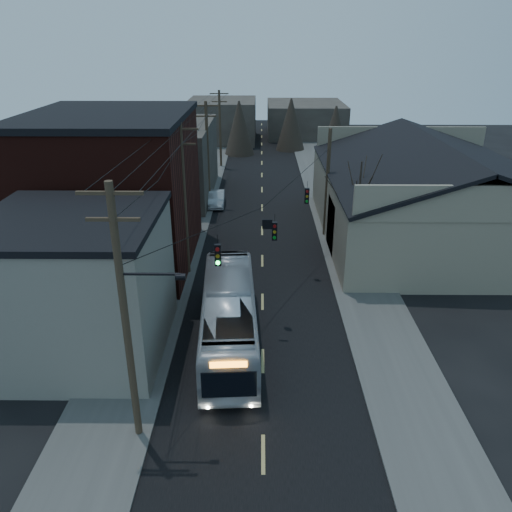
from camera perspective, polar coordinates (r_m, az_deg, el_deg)
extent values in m
plane|color=black|center=(19.28, 0.85, -25.95)|extent=(160.00, 160.00, 0.00)
cube|color=black|center=(44.93, 0.70, 4.73)|extent=(9.00, 110.00, 0.02)
cube|color=#474744|center=(45.36, -7.57, 4.77)|extent=(4.00, 110.00, 0.12)
cube|color=#474744|center=(45.40, 8.96, 4.71)|extent=(4.00, 110.00, 0.12)
cube|color=#6E675C|center=(25.78, -19.66, -3.48)|extent=(8.00, 8.00, 7.00)
cube|color=black|center=(35.28, -15.83, 6.94)|extent=(10.00, 12.00, 10.00)
cube|color=#36302B|center=(50.60, -10.31, 10.66)|extent=(9.00, 14.00, 7.00)
cube|color=gray|center=(41.52, 19.05, 5.40)|extent=(16.00, 20.00, 5.00)
cube|color=black|center=(39.45, 14.18, 10.81)|extent=(8.16, 20.60, 2.86)
cube|color=black|center=(42.03, 25.01, 10.10)|extent=(8.16, 20.60, 2.86)
cube|color=#36302B|center=(78.55, -3.88, 15.22)|extent=(10.00, 12.00, 6.00)
cube|color=#36302B|center=(83.65, 5.64, 15.34)|extent=(12.00, 14.00, 5.00)
cone|color=black|center=(34.94, 11.51, 4.79)|extent=(0.40, 0.40, 7.20)
cylinder|color=#382B1E|center=(18.76, -14.67, -7.36)|extent=(0.28, 0.28, 10.50)
cube|color=#382B1E|center=(16.84, -16.38, 6.93)|extent=(2.20, 0.12, 0.12)
cylinder|color=#382B1E|center=(32.33, -8.17, 6.10)|extent=(0.28, 0.28, 10.00)
cube|color=#382B1E|center=(31.25, -8.67, 14.15)|extent=(2.20, 0.12, 0.12)
cylinder|color=#382B1E|center=(46.78, -5.54, 11.43)|extent=(0.28, 0.28, 9.50)
cube|color=#382B1E|center=(46.05, -5.76, 16.72)|extent=(2.20, 0.12, 0.12)
cylinder|color=#382B1E|center=(61.50, -4.12, 14.22)|extent=(0.28, 0.28, 9.00)
cube|color=#382B1E|center=(60.95, -4.24, 18.02)|extent=(2.20, 0.12, 0.12)
cylinder|color=#382B1E|center=(39.22, 8.14, 8.12)|extent=(0.28, 0.28, 8.50)
cube|color=black|center=(21.87, -4.38, 0.11)|extent=(0.28, 0.20, 1.00)
cube|color=black|center=(26.19, 2.13, 2.86)|extent=(0.28, 0.20, 1.00)
cube|color=black|center=(31.96, 5.84, 6.85)|extent=(0.28, 0.20, 1.00)
imported|color=#ADB2B9|center=(25.78, -3.10, -6.87)|extent=(3.30, 11.42, 3.14)
imported|color=#B5B8BD|center=(47.47, -4.54, 6.56)|extent=(1.58, 4.16, 1.36)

